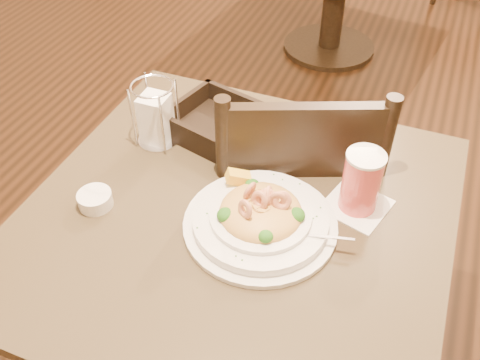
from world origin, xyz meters
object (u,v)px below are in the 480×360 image
at_px(side_plate, 306,151).
at_px(butter_ramekin, 95,200).
at_px(napkin_caddy, 156,118).
at_px(dining_chair_near, 290,201).
at_px(bread_basket, 221,127).
at_px(main_table, 237,276).
at_px(drink_glass, 361,182).
at_px(pasta_bowl, 260,217).

height_order(side_plate, butter_ramekin, butter_ramekin).
bearing_deg(butter_ramekin, napkin_caddy, 85.41).
xyz_separation_m(dining_chair_near, bread_basket, (-0.18, -0.05, 0.25)).
xyz_separation_m(main_table, dining_chair_near, (0.04, 0.30, 0.00)).
bearing_deg(bread_basket, drink_glass, -18.53).
bearing_deg(bread_basket, main_table, -60.14).
bearing_deg(butter_ramekin, drink_glass, 21.35).
bearing_deg(drink_glass, main_table, -153.70).
relative_size(bread_basket, side_plate, 1.84).
bearing_deg(bread_basket, pasta_bowl, -52.51).
xyz_separation_m(main_table, side_plate, (0.08, 0.25, 0.23)).
height_order(bread_basket, side_plate, bread_basket).
height_order(dining_chair_near, drink_glass, dining_chair_near).
relative_size(dining_chair_near, butter_ramekin, 12.37).
xyz_separation_m(pasta_bowl, side_plate, (0.02, 0.27, -0.03)).
bearing_deg(pasta_bowl, main_table, 163.36).
relative_size(drink_glass, side_plate, 1.02).
relative_size(dining_chair_near, pasta_bowl, 2.58).
bearing_deg(butter_ramekin, pasta_bowl, 11.58).
relative_size(main_table, dining_chair_near, 0.97).
distance_m(main_table, butter_ramekin, 0.39).
relative_size(pasta_bowl, butter_ramekin, 4.79).
bearing_deg(napkin_caddy, main_table, -30.32).
xyz_separation_m(drink_glass, bread_basket, (-0.38, 0.13, -0.05)).
height_order(main_table, butter_ramekin, butter_ramekin).
height_order(dining_chair_near, pasta_bowl, dining_chair_near).
relative_size(bread_basket, butter_ramekin, 3.82).
height_order(main_table, drink_glass, drink_glass).
bearing_deg(butter_ramekin, main_table, 17.14).
height_order(dining_chair_near, side_plate, dining_chair_near).
bearing_deg(drink_glass, side_plate, 138.76).
distance_m(drink_glass, butter_ramekin, 0.57).
xyz_separation_m(bread_basket, napkin_caddy, (-0.14, -0.08, 0.05)).
xyz_separation_m(bread_basket, butter_ramekin, (-0.16, -0.33, -0.01)).
bearing_deg(bread_basket, napkin_caddy, -149.06).
xyz_separation_m(pasta_bowl, bread_basket, (-0.20, 0.26, -0.01)).
distance_m(main_table, bread_basket, 0.38).
bearing_deg(butter_ramekin, bread_basket, 64.90).
xyz_separation_m(drink_glass, side_plate, (-0.16, 0.14, -0.07)).
xyz_separation_m(dining_chair_near, drink_glass, (0.19, -0.18, 0.29)).
height_order(drink_glass, side_plate, drink_glass).
bearing_deg(drink_glass, dining_chair_near, 137.33).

